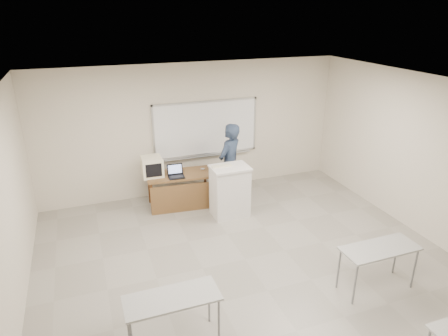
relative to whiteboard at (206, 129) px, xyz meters
name	(u,v)px	position (x,y,z in m)	size (l,w,h in m)	color
floor	(268,291)	(-0.30, -3.97, -1.49)	(7.00, 8.00, 0.01)	gray
whiteboard	(206,129)	(0.00, 0.00, 0.00)	(2.48, 0.10, 1.31)	white
student_desks	(320,315)	(-0.30, -5.32, -0.81)	(4.40, 2.20, 0.73)	#A4A49F
instructor_desk	(181,185)	(-0.84, -0.78, -0.94)	(1.39, 0.69, 0.75)	brown
podium	(230,191)	(0.03, -1.47, -0.93)	(0.77, 0.56, 1.09)	white
crt_monitor	(152,166)	(-1.39, -0.54, -0.53)	(0.44, 0.49, 0.42)	beige
laptop	(176,174)	(-0.94, -0.79, -0.67)	(0.33, 0.31, 0.25)	black
mouse	(203,169)	(-0.29, -0.62, -0.71)	(0.09, 0.06, 0.04)	#B2B5BA
keyboard	(222,166)	(-0.12, -1.39, -0.38)	(0.40, 0.13, 0.02)	beige
presenter	(230,164)	(0.23, -0.91, -0.57)	(0.67, 0.44, 1.83)	black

